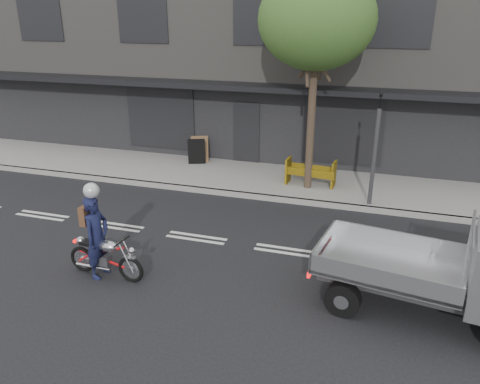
% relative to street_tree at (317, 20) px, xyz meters
% --- Properties ---
extents(ground, '(80.00, 80.00, 0.00)m').
position_rel_street_tree_xyz_m(ground, '(-2.20, -4.20, -5.28)').
color(ground, black).
rests_on(ground, ground).
extents(sidewalk, '(32.00, 3.20, 0.15)m').
position_rel_street_tree_xyz_m(sidewalk, '(-2.20, 0.50, -5.20)').
color(sidewalk, gray).
rests_on(sidewalk, ground).
extents(kerb, '(32.00, 0.20, 0.15)m').
position_rel_street_tree_xyz_m(kerb, '(-2.20, -1.10, -5.20)').
color(kerb, gray).
rests_on(kerb, ground).
extents(building_main, '(26.00, 10.00, 8.00)m').
position_rel_street_tree_xyz_m(building_main, '(-2.20, 7.10, -1.28)').
color(building_main, slate).
rests_on(building_main, ground).
extents(street_tree, '(3.40, 3.40, 6.74)m').
position_rel_street_tree_xyz_m(street_tree, '(0.00, 0.00, 0.00)').
color(street_tree, '#382B21').
rests_on(street_tree, ground).
extents(traffic_light_pole, '(0.12, 0.12, 3.50)m').
position_rel_street_tree_xyz_m(traffic_light_pole, '(2.00, -0.85, -3.63)').
color(traffic_light_pole, '#2D2D30').
rests_on(traffic_light_pole, ground).
extents(motorcycle, '(1.90, 0.55, 0.98)m').
position_rel_street_tree_xyz_m(motorcycle, '(-3.40, -6.52, -4.77)').
color(motorcycle, black).
rests_on(motorcycle, ground).
extents(rider, '(0.49, 0.71, 1.88)m').
position_rel_street_tree_xyz_m(rider, '(-3.55, -6.52, -4.34)').
color(rider, '#141737').
rests_on(rider, ground).
extents(construction_barrier, '(1.67, 0.79, 0.90)m').
position_rel_street_tree_xyz_m(construction_barrier, '(0.04, 0.01, -4.68)').
color(construction_barrier, '#E2AC0B').
rests_on(construction_barrier, sidewalk).
extents(sandwich_board, '(0.75, 0.63, 1.01)m').
position_rel_street_tree_xyz_m(sandwich_board, '(-4.36, 1.16, -4.62)').
color(sandwich_board, black).
rests_on(sandwich_board, sidewalk).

